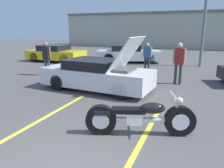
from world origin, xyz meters
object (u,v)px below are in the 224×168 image
(spectator_near_motorcycle, at_px, (179,60))
(spectator_by_show_car, at_px, (47,56))
(show_car_hood_open, at_px, (98,75))
(parked_car_left_row, at_px, (56,53))
(spectator_midground, at_px, (147,55))
(motorcycle, at_px, (140,117))
(parked_car_mid_row, at_px, (128,54))

(spectator_near_motorcycle, distance_m, spectator_by_show_car, 6.47)
(show_car_hood_open, relative_size, parked_car_left_row, 1.08)
(parked_car_left_row, xyz_separation_m, spectator_midground, (7.16, -1.23, 0.35))
(parked_car_left_row, height_order, spectator_by_show_car, spectator_by_show_car)
(parked_car_left_row, bearing_deg, motorcycle, -45.97)
(spectator_by_show_car, bearing_deg, parked_car_mid_row, 67.74)
(parked_car_mid_row, xyz_separation_m, spectator_midground, (2.04, -2.79, 0.34))
(spectator_near_motorcycle, xyz_separation_m, spectator_midground, (-1.96, 2.53, -0.13))
(parked_car_mid_row, distance_m, spectator_midground, 3.47)
(spectator_midground, bearing_deg, show_car_hood_open, -101.08)
(parked_car_left_row, relative_size, spectator_by_show_car, 2.43)
(parked_car_left_row, bearing_deg, spectator_midground, -10.26)
(parked_car_left_row, height_order, spectator_midground, spectator_midground)
(parked_car_left_row, distance_m, spectator_by_show_car, 5.17)
(motorcycle, relative_size, spectator_midground, 1.50)
(show_car_hood_open, distance_m, spectator_near_motorcycle, 3.57)
(motorcycle, height_order, parked_car_mid_row, parked_car_mid_row)
(spectator_near_motorcycle, distance_m, spectator_midground, 3.21)
(spectator_by_show_car, bearing_deg, show_car_hood_open, -21.97)
(spectator_by_show_car, bearing_deg, spectator_midground, 35.28)
(parked_car_mid_row, bearing_deg, spectator_by_show_car, -131.89)
(parked_car_mid_row, distance_m, spectator_near_motorcycle, 6.67)
(parked_car_left_row, relative_size, spectator_near_motorcycle, 2.32)
(parked_car_mid_row, bearing_deg, spectator_near_motorcycle, -72.69)
(motorcycle, relative_size, parked_car_left_row, 0.57)
(show_car_hood_open, height_order, parked_car_mid_row, show_car_hood_open)
(motorcycle, height_order, parked_car_left_row, parked_car_left_row)
(parked_car_mid_row, xyz_separation_m, parked_car_left_row, (-5.12, -1.56, -0.02))
(parked_car_mid_row, xyz_separation_m, spectator_near_motorcycle, (4.00, -5.32, 0.47))
(show_car_hood_open, bearing_deg, spectator_near_motorcycle, 40.00)
(parked_car_mid_row, height_order, spectator_midground, spectator_midground)
(spectator_by_show_car, bearing_deg, parked_car_left_row, 121.42)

